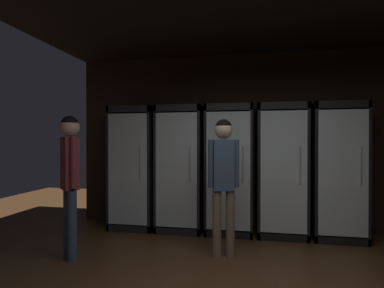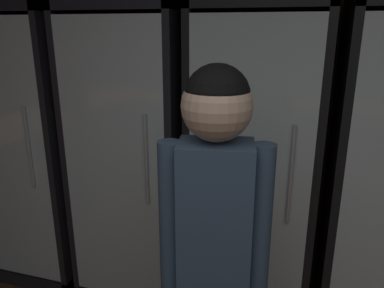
% 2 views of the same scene
% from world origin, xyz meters
% --- Properties ---
extents(wall_back, '(6.00, 0.06, 2.80)m').
position_xyz_m(wall_back, '(0.00, 3.03, 1.40)').
color(wall_back, black).
rests_on(wall_back, ground).
extents(cooler_far_left, '(0.70, 0.70, 1.92)m').
position_xyz_m(cooler_far_left, '(-1.92, 2.69, 0.94)').
color(cooler_far_left, black).
rests_on(cooler_far_left, ground).
extents(cooler_left, '(0.70, 0.70, 1.92)m').
position_xyz_m(cooler_left, '(-1.16, 2.69, 0.93)').
color(cooler_left, black).
rests_on(cooler_left, ground).
extents(cooler_center, '(0.70, 0.70, 1.92)m').
position_xyz_m(cooler_center, '(-0.41, 2.69, 0.94)').
color(cooler_center, black).
rests_on(cooler_center, ground).
extents(cooler_right, '(0.70, 0.70, 1.92)m').
position_xyz_m(cooler_right, '(0.35, 2.69, 0.93)').
color(cooler_right, black).
rests_on(cooler_right, ground).
extents(cooler_far_right, '(0.70, 0.70, 1.92)m').
position_xyz_m(cooler_far_right, '(1.11, 2.69, 0.94)').
color(cooler_far_right, black).
rests_on(cooler_far_right, ground).
extents(shopper_near, '(0.36, 0.22, 1.64)m').
position_xyz_m(shopper_near, '(-0.41, 1.61, 1.02)').
color(shopper_near, '#72604C').
rests_on(shopper_near, ground).
extents(shopper_far, '(0.28, 0.26, 1.67)m').
position_xyz_m(shopper_far, '(-2.17, 1.22, 1.05)').
color(shopper_far, '#384C66').
rests_on(shopper_far, ground).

